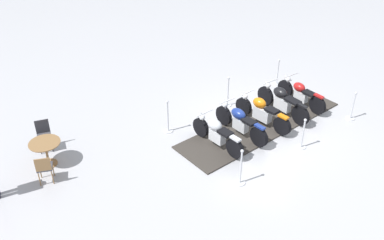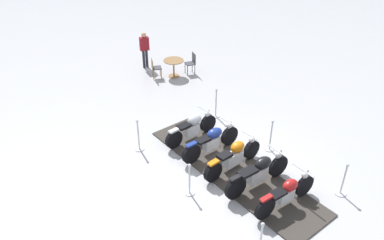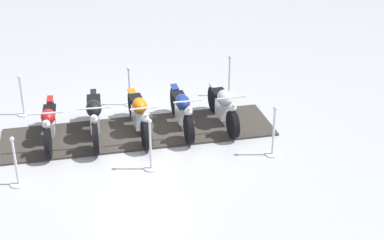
# 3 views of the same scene
# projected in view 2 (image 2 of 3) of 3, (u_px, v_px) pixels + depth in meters

# --- Properties ---
(ground_plane) EXTENTS (80.00, 80.00, 0.00)m
(ground_plane) POSITION_uv_depth(u_px,v_px,m) (232.00, 170.00, 11.57)
(ground_plane) COLOR #B2B2B7
(display_platform) EXTENTS (4.93, 5.99, 0.05)m
(display_platform) POSITION_uv_depth(u_px,v_px,m) (232.00, 169.00, 11.56)
(display_platform) COLOR #38332D
(display_platform) RESTS_ON ground_plane
(motorcycle_maroon) EXTENTS (1.73, 1.41, 0.95)m
(motorcycle_maroon) POSITION_uv_depth(u_px,v_px,m) (287.00, 193.00, 10.02)
(motorcycle_maroon) COLOR black
(motorcycle_maroon) RESTS_ON display_platform
(motorcycle_black) EXTENTS (1.86, 1.53, 1.00)m
(motorcycle_black) POSITION_uv_depth(u_px,v_px,m) (259.00, 172.00, 10.65)
(motorcycle_black) COLOR black
(motorcycle_black) RESTS_ON display_platform
(motorcycle_copper) EXTENTS (1.96, 1.34, 0.91)m
(motorcycle_copper) POSITION_uv_depth(u_px,v_px,m) (234.00, 156.00, 11.33)
(motorcycle_copper) COLOR black
(motorcycle_copper) RESTS_ON display_platform
(motorcycle_navy) EXTENTS (1.87, 1.39, 0.96)m
(motorcycle_navy) POSITION_uv_depth(u_px,v_px,m) (212.00, 140.00, 11.98)
(motorcycle_navy) COLOR black
(motorcycle_navy) RESTS_ON display_platform
(motorcycle_chrome) EXTENTS (1.82, 1.27, 0.92)m
(motorcycle_chrome) POSITION_uv_depth(u_px,v_px,m) (192.00, 127.00, 12.63)
(motorcycle_chrome) COLOR black
(motorcycle_chrome) RESTS_ON display_platform
(stanchion_left_mid) EXTENTS (0.29, 0.29, 1.03)m
(stanchion_left_mid) POSITION_uv_depth(u_px,v_px,m) (189.00, 183.00, 10.52)
(stanchion_left_mid) COLOR silver
(stanchion_left_mid) RESTS_ON ground_plane
(stanchion_left_rear) EXTENTS (0.30, 0.30, 1.13)m
(stanchion_left_rear) POSITION_uv_depth(u_px,v_px,m) (139.00, 139.00, 12.24)
(stanchion_left_rear) COLOR silver
(stanchion_left_rear) RESTS_ON ground_plane
(stanchion_right_front) EXTENTS (0.33, 0.33, 1.05)m
(stanchion_right_front) POSITION_uv_depth(u_px,v_px,m) (342.00, 184.00, 10.53)
(stanchion_right_front) COLOR silver
(stanchion_right_front) RESTS_ON ground_plane
(stanchion_right_rear) EXTENTS (0.30, 0.30, 1.14)m
(stanchion_right_rear) POSITION_uv_depth(u_px,v_px,m) (216.00, 107.00, 13.96)
(stanchion_right_rear) COLOR silver
(stanchion_right_rear) RESTS_ON ground_plane
(stanchion_right_mid) EXTENTS (0.29, 0.29, 1.13)m
(stanchion_right_mid) POSITION_uv_depth(u_px,v_px,m) (270.00, 139.00, 12.22)
(stanchion_right_mid) COLOR silver
(stanchion_right_mid) RESTS_ON ground_plane
(cafe_table) EXTENTS (0.88, 0.88, 0.76)m
(cafe_table) POSITION_uv_depth(u_px,v_px,m) (174.00, 64.00, 16.73)
(cafe_table) COLOR olive
(cafe_table) RESTS_ON ground_plane
(cafe_chair_near_table) EXTENTS (0.56, 0.56, 0.95)m
(cafe_chair_near_table) POSITION_uv_depth(u_px,v_px,m) (191.00, 62.00, 16.98)
(cafe_chair_near_table) COLOR #2D2D33
(cafe_chair_near_table) RESTS_ON ground_plane
(cafe_chair_across_table) EXTENTS (0.54, 0.54, 0.89)m
(cafe_chair_across_table) POSITION_uv_depth(u_px,v_px,m) (155.00, 67.00, 16.61)
(cafe_chair_across_table) COLOR olive
(cafe_chair_across_table) RESTS_ON ground_plane
(bystander_person) EXTENTS (0.42, 0.45, 1.67)m
(bystander_person) POSITION_uv_depth(u_px,v_px,m) (144.00, 47.00, 17.32)
(bystander_person) COLOR #23232D
(bystander_person) RESTS_ON ground_plane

